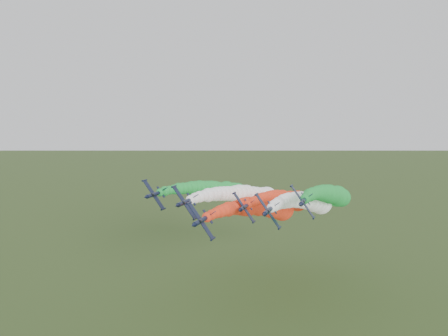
# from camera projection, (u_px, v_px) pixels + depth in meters

# --- Properties ---
(jet_lead) EXTENTS (13.59, 73.89, 16.93)m
(jet_lead) POSITION_uv_depth(u_px,v_px,m) (266.00, 208.00, 138.70)
(jet_lead) COLOR #101732
(jet_lead) RESTS_ON ground
(jet_inner_left) EXTENTS (13.53, 73.83, 16.87)m
(jet_inner_left) POSITION_uv_depth(u_px,v_px,m) (250.00, 196.00, 147.57)
(jet_inner_left) COLOR #101732
(jet_inner_left) RESTS_ON ground
(jet_inner_right) EXTENTS (13.46, 73.76, 16.80)m
(jet_inner_right) POSITION_uv_depth(u_px,v_px,m) (309.00, 201.00, 143.41)
(jet_inner_right) COLOR #101732
(jet_inner_right) RESTS_ON ground
(jet_outer_left) EXTENTS (12.90, 73.20, 16.23)m
(jet_outer_left) POSITION_uv_depth(u_px,v_px,m) (222.00, 191.00, 159.43)
(jet_outer_left) COLOR #101732
(jet_outer_left) RESTS_ON ground
(jet_outer_right) EXTENTS (12.89, 73.19, 16.22)m
(jet_outer_right) POSITION_uv_depth(u_px,v_px,m) (331.00, 195.00, 147.36)
(jet_outer_right) COLOR #101732
(jet_outer_right) RESTS_ON ground
(jet_trail) EXTENTS (12.89, 73.19, 16.23)m
(jet_trail) POSITION_uv_depth(u_px,v_px,m) (287.00, 200.00, 158.33)
(jet_trail) COLOR #101732
(jet_trail) RESTS_ON ground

